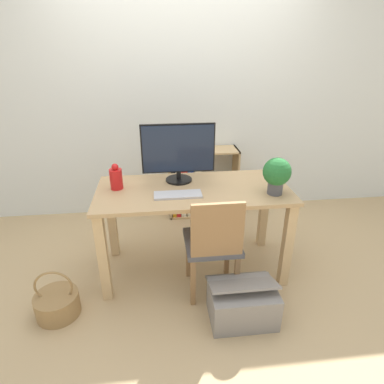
{
  "coord_description": "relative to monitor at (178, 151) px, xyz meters",
  "views": [
    {
      "loc": [
        -0.27,
        -2.25,
        1.78
      ],
      "look_at": [
        0.0,
        0.1,
        0.68
      ],
      "focal_mm": 30.0,
      "sensor_mm": 36.0,
      "label": 1
    }
  ],
  "objects": [
    {
      "name": "ground_plane",
      "position": [
        0.1,
        -0.18,
        -1.01
      ],
      "size": [
        10.0,
        10.0,
        0.0
      ],
      "primitive_type": "plane",
      "color": "tan"
    },
    {
      "name": "wall_back",
      "position": [
        0.1,
        0.99,
        0.29
      ],
      "size": [
        8.0,
        0.05,
        2.6
      ],
      "color": "silver",
      "rests_on": "ground_plane"
    },
    {
      "name": "desk",
      "position": [
        0.1,
        -0.18,
        -0.39
      ],
      "size": [
        1.5,
        0.68,
        0.75
      ],
      "color": "tan",
      "rests_on": "ground_plane"
    },
    {
      "name": "monitor",
      "position": [
        0.0,
        0.0,
        0.0
      ],
      "size": [
        0.58,
        0.21,
        0.47
      ],
      "color": "black",
      "rests_on": "desk"
    },
    {
      "name": "keyboard",
      "position": [
        -0.03,
        -0.29,
        -0.25
      ],
      "size": [
        0.35,
        0.13,
        0.02
      ],
      "color": "#B2B2B7",
      "rests_on": "desk"
    },
    {
      "name": "vase",
      "position": [
        -0.49,
        -0.1,
        -0.16
      ],
      "size": [
        0.1,
        0.1,
        0.2
      ],
      "color": "red",
      "rests_on": "desk"
    },
    {
      "name": "potted_plant",
      "position": [
        0.69,
        -0.33,
        -0.09
      ],
      "size": [
        0.21,
        0.21,
        0.28
      ],
      "color": "#4C4C51",
      "rests_on": "desk"
    },
    {
      "name": "chair",
      "position": [
        0.21,
        -0.5,
        -0.54
      ],
      "size": [
        0.4,
        0.4,
        0.85
      ],
      "rotation": [
        0.0,
        0.0,
        0.14
      ],
      "color": "#4C4C51",
      "rests_on": "ground_plane"
    },
    {
      "name": "bookshelf",
      "position": [
        0.21,
        0.81,
        -0.67
      ],
      "size": [
        0.75,
        0.28,
        0.75
      ],
      "color": "tan",
      "rests_on": "ground_plane"
    },
    {
      "name": "basket",
      "position": [
        -0.93,
        -0.59,
        -0.91
      ],
      "size": [
        0.31,
        0.31,
        0.38
      ],
      "color": "#997547",
      "rests_on": "ground_plane"
    },
    {
      "name": "storage_box",
      "position": [
        0.37,
        -0.77,
        -0.87
      ],
      "size": [
        0.46,
        0.38,
        0.33
      ],
      "color": "gray",
      "rests_on": "ground_plane"
    }
  ]
}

